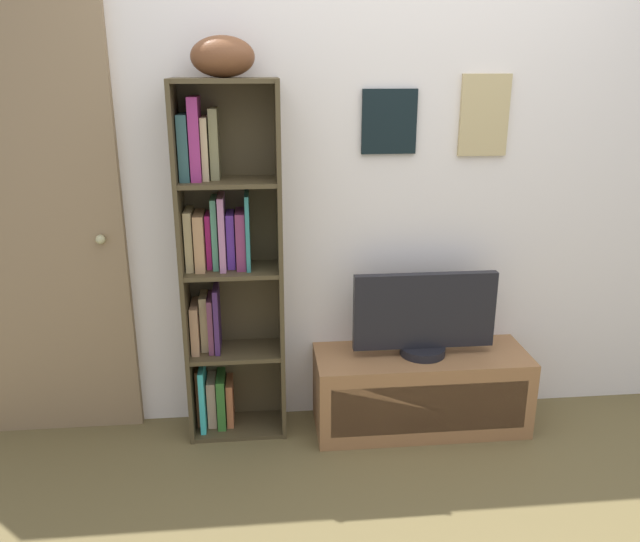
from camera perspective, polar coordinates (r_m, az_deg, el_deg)
back_wall at (r=3.06m, az=5.18°, el=7.36°), size 4.80×0.08×2.33m
bookshelf at (r=2.97m, az=-8.81°, el=0.36°), size 0.46×0.26×1.68m
football at (r=2.80m, az=-8.76°, el=18.56°), size 0.29×0.21×0.17m
tv_stand at (r=3.23m, az=9.03°, el=-10.56°), size 1.04×0.38×0.39m
television at (r=3.06m, az=9.39°, el=-4.00°), size 0.68×0.22×0.41m
door at (r=3.16m, az=-24.74°, el=3.33°), size 0.84×0.09×2.04m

